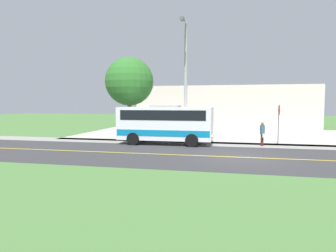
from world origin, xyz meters
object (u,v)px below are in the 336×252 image
Objects in this scene: shuttle_bus_front at (166,123)px; pedestrian_with_bags at (262,133)px; street_light_pole at (186,78)px; tree_curbside at (129,82)px; commercial_building at (226,107)px; stop_sign at (279,117)px.

shuttle_bus_front is 4.14× the size of pedestrian_with_bags.
street_light_pole is at bearing 105.95° from shuttle_bus_front.
tree_curbside is 0.34× the size of commercial_building.
tree_curbside is at bearing -96.23° from stop_sign.
tree_curbside is at bearing -102.55° from pedestrian_with_bags.
shuttle_bus_front is at bearing -85.55° from pedestrian_with_bags.
stop_sign is 12.30m from tree_curbside.
shuttle_bus_front is at bearing -12.62° from commercial_building.
tree_curbside reaches higher than pedestrian_with_bags.
commercial_building is at bearing 167.38° from shuttle_bus_front.
commercial_building is (-16.51, 2.39, -2.38)m from street_light_pole.
street_light_pole reaches higher than shuttle_bus_front.
street_light_pole reaches higher than pedestrian_with_bags.
shuttle_bus_front is 1.01× the size of tree_curbside.
tree_curbside is (-2.51, -5.23, -0.05)m from street_light_pole.
street_light_pole is (0.13, -5.46, 3.96)m from pedestrian_with_bags.
shuttle_bus_front is at bearing -74.05° from street_light_pole.
stop_sign is at bearing 15.64° from commercial_building.
shuttle_bus_front is 0.78× the size of street_light_pole.
stop_sign is 0.32× the size of street_light_pole.
pedestrian_with_bags is (-0.53, 6.86, -0.66)m from shuttle_bus_front.
shuttle_bus_front is 3.61m from street_light_pole.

